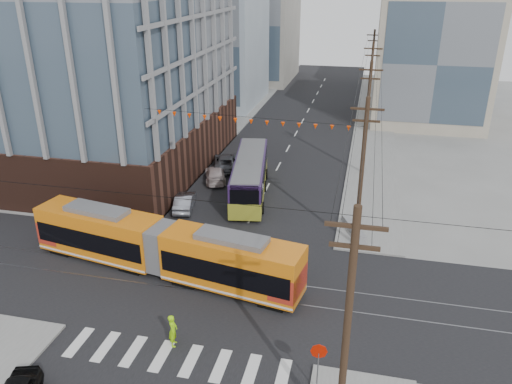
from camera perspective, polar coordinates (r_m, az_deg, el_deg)
ground at (r=29.63m, az=-6.94°, el=-14.58°), size 160.00×160.00×0.00m
office_building at (r=54.33m, az=-22.48°, el=17.75°), size 30.00×25.00×28.60m
bg_bldg_nw_near at (r=78.61m, az=-6.44°, el=16.66°), size 18.00×16.00×18.00m
bg_bldg_ne_near at (r=70.91m, az=19.38°, el=13.98°), size 14.00×14.00×16.00m
bg_bldg_nw_far at (r=96.79m, az=-0.67°, el=18.66°), size 16.00×18.00×20.00m
bg_bldg_ne_far at (r=90.96m, az=19.45°, el=15.18°), size 16.00×16.00×14.00m
utility_pole_near at (r=20.25m, az=10.29°, el=-15.78°), size 0.30×0.30×11.00m
utility_pole_far at (r=78.80m, az=13.06°, el=13.67°), size 0.30×0.30×11.00m
streetcar at (r=33.39m, az=-10.65°, el=-6.28°), size 19.21×5.98×3.67m
city_bus at (r=44.64m, az=-0.71°, el=1.88°), size 4.65×12.53×3.47m
parked_car_silver at (r=42.45m, az=-8.15°, el=-1.10°), size 2.26×4.34×1.36m
parked_car_white at (r=48.00m, az=-4.67°, el=2.02°), size 3.28×4.95×1.33m
parked_car_grey at (r=51.00m, az=-3.46°, el=3.45°), size 3.83×5.77×1.47m
pedestrian at (r=27.73m, az=-9.47°, el=-15.34°), size 0.60×0.78×1.89m
stop_sign at (r=24.87m, az=7.07°, el=-19.51°), size 0.88×0.88×2.60m
jersey_barrier at (r=38.84m, az=11.11°, el=-4.28°), size 2.25×3.73×0.74m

